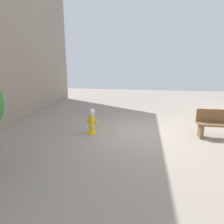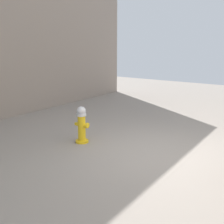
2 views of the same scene
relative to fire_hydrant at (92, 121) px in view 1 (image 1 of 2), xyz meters
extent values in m
plane|color=gray|center=(-1.88, -0.31, -0.45)|extent=(23.40, 23.40, 0.00)
cylinder|color=gold|center=(0.00, 0.01, -0.43)|extent=(0.32, 0.32, 0.05)
cylinder|color=gold|center=(0.00, 0.01, -0.09)|extent=(0.19, 0.19, 0.63)
cylinder|color=silver|center=(0.00, 0.01, 0.25)|extent=(0.24, 0.24, 0.06)
sphere|color=silver|center=(0.00, 0.01, 0.34)|extent=(0.22, 0.22, 0.22)
cylinder|color=gold|center=(0.14, 0.00, -0.02)|extent=(0.13, 0.09, 0.09)
cylinder|color=gold|center=(-0.14, 0.01, -0.02)|extent=(0.13, 0.09, 0.09)
cylinder|color=gold|center=(-0.01, -0.15, -0.06)|extent=(0.12, 0.14, 0.11)
cube|color=brown|center=(-3.72, -0.21, -0.23)|extent=(0.10, 0.40, 0.45)
cube|color=brown|center=(-4.30, -0.21, 0.03)|extent=(1.45, 0.44, 0.06)
cube|color=brown|center=(-4.30, -0.40, 0.28)|extent=(1.45, 0.06, 0.44)
camera|label=1|loc=(-1.80, 6.57, 2.02)|focal=32.12mm
camera|label=2|loc=(-4.31, 4.80, 1.92)|focal=43.91mm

